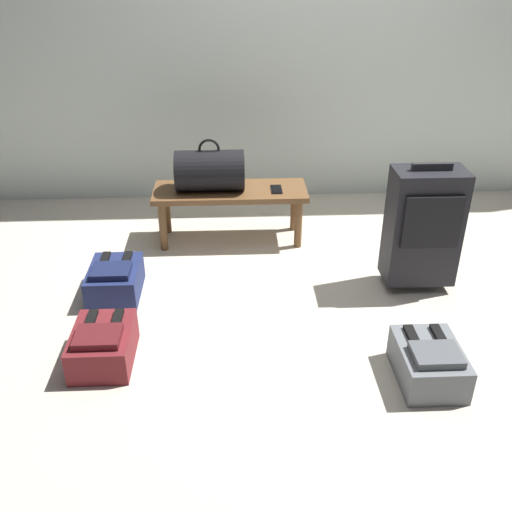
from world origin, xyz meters
TOP-DOWN VIEW (x-y plane):
  - ground_plane at (0.00, 0.00)m, footprint 6.60×6.60m
  - back_wall at (0.00, 1.60)m, footprint 6.00×0.10m
  - bench at (-0.54, 0.79)m, footprint 1.00×0.36m
  - duffel_bag_black at (-0.67, 0.79)m, footprint 0.44×0.26m
  - cell_phone at (-0.24, 0.76)m, footprint 0.07×0.14m
  - suitcase_upright_charcoal at (0.53, 0.14)m, footprint 0.39×0.25m
  - backpack_grey at (0.35, -0.68)m, footprint 0.28×0.38m
  - backpack_maroon at (-1.16, -0.48)m, footprint 0.28×0.38m
  - backpack_navy at (-1.21, 0.12)m, footprint 0.28×0.38m

SIDE VIEW (x-z plane):
  - ground_plane at x=0.00m, z-range 0.00..0.00m
  - backpack_grey at x=0.35m, z-range -0.01..0.20m
  - backpack_maroon at x=-1.16m, z-range -0.01..0.20m
  - backpack_navy at x=-1.21m, z-range -0.01..0.20m
  - bench at x=-0.54m, z-range 0.13..0.49m
  - cell_phone at x=-0.24m, z-range 0.36..0.37m
  - suitcase_upright_charcoal at x=0.53m, z-range 0.01..0.76m
  - duffel_bag_black at x=-0.67m, z-range 0.33..0.66m
  - back_wall at x=0.00m, z-range 0.00..2.80m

